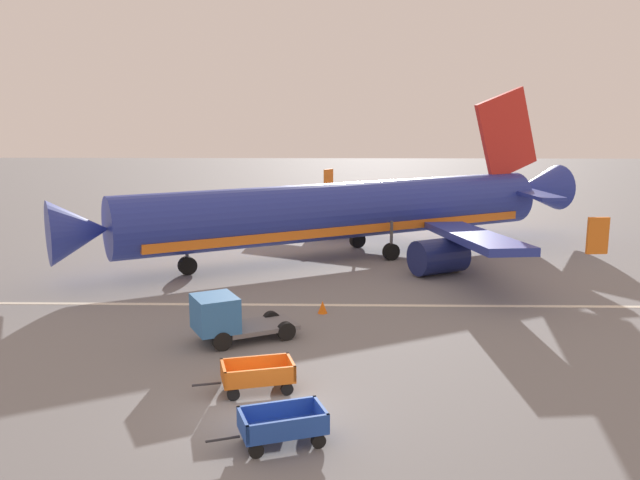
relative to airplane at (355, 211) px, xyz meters
name	(u,v)px	position (x,y,z in m)	size (l,w,h in m)	color
ground_plane	(265,411)	(-3.72, -23.65, -3.05)	(220.00, 220.00, 0.00)	slate
apron_stripe	(289,305)	(-3.72, -11.54, -3.05)	(120.00, 0.36, 0.01)	silver
airplane	(355,211)	(0.00, 0.00, 0.00)	(34.80, 28.81, 11.34)	#28389E
baggage_cart_nearest	(282,425)	(-2.98, -25.83, -2.45)	(3.60, 2.14, 1.07)	#234CB2
baggage_cart_second_in_row	(257,375)	(-4.14, -22.06, -2.45)	(3.62, 2.00, 1.07)	orange
service_truck_beside_carts	(226,318)	(-6.01, -17.08, -1.95)	(4.76, 3.68, 2.10)	slate
traffic_cone_near_plane	(323,307)	(-1.98, -12.89, -2.75)	(0.47, 0.47, 0.62)	orange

